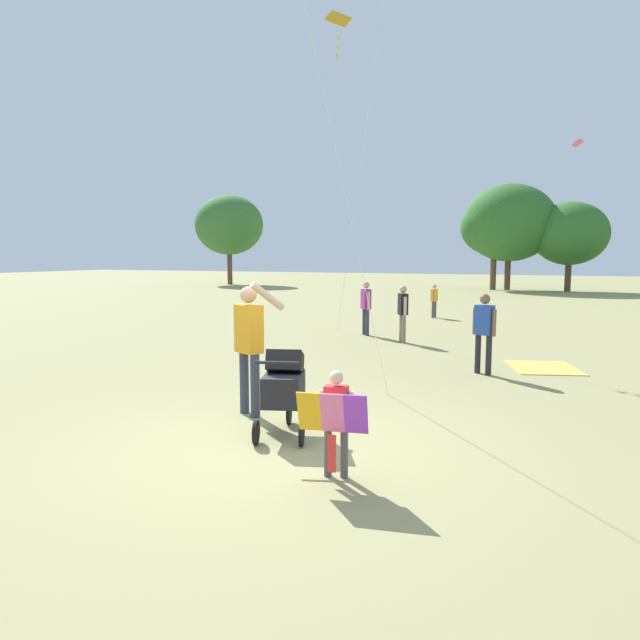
{
  "coord_description": "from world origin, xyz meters",
  "views": [
    {
      "loc": [
        2.92,
        -5.46,
        2.13
      ],
      "look_at": [
        0.06,
        1.23,
        1.3
      ],
      "focal_mm": 31.89,
      "sensor_mm": 36.0,
      "label": 1
    }
  ],
  "objects_px": {
    "person_couple_left": "(403,309)",
    "person_sitting_far": "(484,327)",
    "child_with_butterfly_kite": "(335,415)",
    "picnic_blanket": "(544,368)",
    "kite_orange_delta": "(341,40)",
    "person_red_shirt": "(434,298)",
    "stroller": "(284,384)",
    "person_kid_running": "(366,304)",
    "person_adult_flyer": "(249,338)"
  },
  "relations": [
    {
      "from": "stroller",
      "to": "kite_orange_delta",
      "type": "xyz_separation_m",
      "value": [
        -2.77,
        8.99,
        7.26
      ]
    },
    {
      "from": "person_red_shirt",
      "to": "picnic_blanket",
      "type": "bearing_deg",
      "value": -64.62
    },
    {
      "from": "stroller",
      "to": "person_red_shirt",
      "type": "bearing_deg",
      "value": 94.33
    },
    {
      "from": "child_with_butterfly_kite",
      "to": "person_red_shirt",
      "type": "relative_size",
      "value": 0.91
    },
    {
      "from": "stroller",
      "to": "person_red_shirt",
      "type": "distance_m",
      "value": 13.48
    },
    {
      "from": "person_couple_left",
      "to": "picnic_blanket",
      "type": "relative_size",
      "value": 1.01
    },
    {
      "from": "child_with_butterfly_kite",
      "to": "person_couple_left",
      "type": "bearing_deg",
      "value": 100.7
    },
    {
      "from": "person_sitting_far",
      "to": "person_couple_left",
      "type": "xyz_separation_m",
      "value": [
        -2.3,
        3.06,
        -0.03
      ]
    },
    {
      "from": "person_couple_left",
      "to": "person_kid_running",
      "type": "relative_size",
      "value": 0.97
    },
    {
      "from": "person_sitting_far",
      "to": "picnic_blanket",
      "type": "xyz_separation_m",
      "value": [
        1.0,
        1.01,
        -0.85
      ]
    },
    {
      "from": "person_sitting_far",
      "to": "person_kid_running",
      "type": "xyz_separation_m",
      "value": [
        -3.54,
        3.95,
        -0.01
      ]
    },
    {
      "from": "person_sitting_far",
      "to": "child_with_butterfly_kite",
      "type": "bearing_deg",
      "value": -96.98
    },
    {
      "from": "person_adult_flyer",
      "to": "kite_orange_delta",
      "type": "relative_size",
      "value": 0.21
    },
    {
      "from": "child_with_butterfly_kite",
      "to": "picnic_blanket",
      "type": "xyz_separation_m",
      "value": [
        1.68,
        6.54,
        -0.61
      ]
    },
    {
      "from": "person_red_shirt",
      "to": "person_sitting_far",
      "type": "xyz_separation_m",
      "value": [
        2.75,
        -8.93,
        0.18
      ]
    },
    {
      "from": "person_kid_running",
      "to": "person_couple_left",
      "type": "bearing_deg",
      "value": -35.59
    },
    {
      "from": "person_kid_running",
      "to": "picnic_blanket",
      "type": "distance_m",
      "value": 5.48
    },
    {
      "from": "kite_orange_delta",
      "to": "picnic_blanket",
      "type": "xyz_separation_m",
      "value": [
        5.5,
        -3.47,
        -7.86
      ]
    },
    {
      "from": "child_with_butterfly_kite",
      "to": "person_red_shirt",
      "type": "distance_m",
      "value": 14.6
    },
    {
      "from": "stroller",
      "to": "person_kid_running",
      "type": "height_order",
      "value": "person_kid_running"
    },
    {
      "from": "kite_orange_delta",
      "to": "picnic_blanket",
      "type": "bearing_deg",
      "value": -32.22
    },
    {
      "from": "stroller",
      "to": "person_sitting_far",
      "type": "distance_m",
      "value": 4.84
    },
    {
      "from": "child_with_butterfly_kite",
      "to": "kite_orange_delta",
      "type": "xyz_separation_m",
      "value": [
        -3.83,
        10.01,
        7.25
      ]
    },
    {
      "from": "stroller",
      "to": "kite_orange_delta",
      "type": "distance_m",
      "value": 11.89
    },
    {
      "from": "kite_orange_delta",
      "to": "person_red_shirt",
      "type": "height_order",
      "value": "kite_orange_delta"
    },
    {
      "from": "person_red_shirt",
      "to": "picnic_blanket",
      "type": "distance_m",
      "value": 8.79
    },
    {
      "from": "person_red_shirt",
      "to": "person_adult_flyer",
      "type": "bearing_deg",
      "value": -88.98
    },
    {
      "from": "person_adult_flyer",
      "to": "person_sitting_far",
      "type": "distance_m",
      "value": 4.69
    },
    {
      "from": "picnic_blanket",
      "to": "child_with_butterfly_kite",
      "type": "bearing_deg",
      "value": -104.39
    },
    {
      "from": "person_couple_left",
      "to": "person_kid_running",
      "type": "distance_m",
      "value": 1.53
    },
    {
      "from": "person_adult_flyer",
      "to": "person_kid_running",
      "type": "xyz_separation_m",
      "value": [
        -1.02,
        7.9,
        -0.19
      ]
    },
    {
      "from": "child_with_butterfly_kite",
      "to": "picnic_blanket",
      "type": "bearing_deg",
      "value": 75.61
    },
    {
      "from": "person_sitting_far",
      "to": "person_kid_running",
      "type": "height_order",
      "value": "person_sitting_far"
    },
    {
      "from": "stroller",
      "to": "person_couple_left",
      "type": "distance_m",
      "value": 7.59
    },
    {
      "from": "child_with_butterfly_kite",
      "to": "person_adult_flyer",
      "type": "distance_m",
      "value": 2.46
    },
    {
      "from": "child_with_butterfly_kite",
      "to": "person_couple_left",
      "type": "relative_size",
      "value": 0.75
    },
    {
      "from": "person_couple_left",
      "to": "picnic_blanket",
      "type": "bearing_deg",
      "value": -31.77
    },
    {
      "from": "child_with_butterfly_kite",
      "to": "person_couple_left",
      "type": "distance_m",
      "value": 8.74
    },
    {
      "from": "person_adult_flyer",
      "to": "person_couple_left",
      "type": "relative_size",
      "value": 1.29
    },
    {
      "from": "person_couple_left",
      "to": "person_kid_running",
      "type": "xyz_separation_m",
      "value": [
        -1.25,
        0.89,
        0.02
      ]
    },
    {
      "from": "person_couple_left",
      "to": "person_kid_running",
      "type": "height_order",
      "value": "person_kid_running"
    },
    {
      "from": "person_couple_left",
      "to": "person_sitting_far",
      "type": "bearing_deg",
      "value": -53.05
    },
    {
      "from": "person_adult_flyer",
      "to": "person_kid_running",
      "type": "relative_size",
      "value": 1.26
    },
    {
      "from": "kite_orange_delta",
      "to": "person_sitting_far",
      "type": "height_order",
      "value": "kite_orange_delta"
    },
    {
      "from": "person_adult_flyer",
      "to": "person_red_shirt",
      "type": "bearing_deg",
      "value": 91.02
    },
    {
      "from": "person_kid_running",
      "to": "child_with_butterfly_kite",
      "type": "bearing_deg",
      "value": -73.16
    },
    {
      "from": "kite_orange_delta",
      "to": "picnic_blanket",
      "type": "height_order",
      "value": "kite_orange_delta"
    },
    {
      "from": "person_adult_flyer",
      "to": "picnic_blanket",
      "type": "xyz_separation_m",
      "value": [
        3.53,
        4.97,
        -1.03
      ]
    },
    {
      "from": "child_with_butterfly_kite",
      "to": "person_sitting_far",
      "type": "bearing_deg",
      "value": 83.02
    },
    {
      "from": "stroller",
      "to": "picnic_blanket",
      "type": "bearing_deg",
      "value": 63.65
    }
  ]
}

